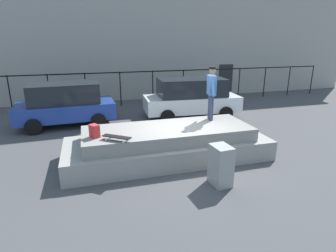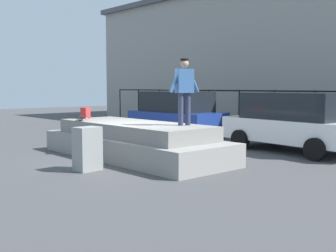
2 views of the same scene
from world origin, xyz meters
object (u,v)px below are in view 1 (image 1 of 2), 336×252
object	(u,v)px
utility_box	(221,165)
skateboard	(117,137)
car_blue_hatchback_near	(65,103)
car_white_hatchback_mid	(191,97)
skateboarder	(211,90)
backpack	(94,131)

from	to	relation	value
utility_box	skateboard	bearing A→B (deg)	147.39
skateboard	car_blue_hatchback_near	bearing A→B (deg)	106.60
skateboard	car_white_hatchback_mid	size ratio (longest dim) A/B	0.17
car_white_hatchback_mid	skateboarder	bearing A→B (deg)	-101.87
car_blue_hatchback_near	car_white_hatchback_mid	size ratio (longest dim) A/B	0.91
skateboarder	car_blue_hatchback_near	bearing A→B (deg)	139.18
car_blue_hatchback_near	car_white_hatchback_mid	xyz separation A→B (m)	(5.72, -0.25, 0.00)
skateboarder	car_blue_hatchback_near	distance (m)	6.54
skateboarder	car_white_hatchback_mid	bearing A→B (deg)	78.13
skateboard	backpack	bearing A→B (deg)	140.91
skateboarder	car_white_hatchback_mid	xyz separation A→B (m)	(0.83, 3.97, -1.06)
car_white_hatchback_mid	backpack	bearing A→B (deg)	-134.81
skateboarder	skateboard	xyz separation A→B (m)	(-3.27, -1.18, -0.92)
skateboard	utility_box	bearing A→B (deg)	-27.60
backpack	car_blue_hatchback_near	distance (m)	5.06
backpack	utility_box	world-z (taller)	backpack
car_blue_hatchback_near	utility_box	xyz separation A→B (m)	(4.08, -6.69, -0.43)
skateboard	car_blue_hatchback_near	xyz separation A→B (m)	(-1.61, 5.40, -0.15)
car_blue_hatchback_near	skateboarder	bearing A→B (deg)	-40.82
skateboard	backpack	world-z (taller)	backpack
skateboard	car_white_hatchback_mid	bearing A→B (deg)	51.43
skateboard	backpack	xyz separation A→B (m)	(-0.56, 0.45, 0.08)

